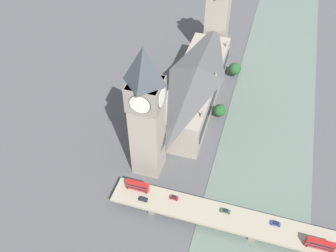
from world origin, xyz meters
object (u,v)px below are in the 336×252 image
double_decker_bus_rear (320,244)px  car_northbound_lead (225,211)px  road_bridge (254,225)px  double_decker_bus_lead (137,186)px  car_southbound_lead (143,199)px  victoria_tower (217,20)px  car_northbound_mid (174,198)px  parliament_hall (196,85)px  car_northbound_tail (276,223)px  clock_tower (146,111)px

double_decker_bus_rear → car_northbound_lead: size_ratio=2.59×
road_bridge → double_decker_bus_rear: double_decker_bus_rear is taller
double_decker_bus_lead → road_bridge: bearing=177.3°
double_decker_bus_lead → car_southbound_lead: bearing=132.4°
victoria_tower → double_decker_bus_rear: 155.65m
double_decker_bus_rear → car_northbound_mid: bearing=-5.1°
road_bridge → double_decker_bus_rear: size_ratio=11.20×
parliament_hall → car_northbound_mid: parliament_hall is taller
car_northbound_tail → car_southbound_lead: bearing=4.7°
road_bridge → car_northbound_lead: bearing=-10.0°
double_decker_bus_rear → car_southbound_lead: bearing=-0.6°
road_bridge → car_northbound_tail: size_ratio=31.11×
victoria_tower → car_northbound_mid: victoria_tower is taller
car_northbound_mid → car_southbound_lead: size_ratio=0.91×
victoria_tower → double_decker_bus_lead: 132.17m
victoria_tower → car_southbound_lead: victoria_tower is taller
car_northbound_lead → car_southbound_lead: size_ratio=1.06×
clock_tower → car_southbound_lead: size_ratio=16.85×
car_northbound_mid → car_southbound_lead: (13.34, 4.91, -0.03)m
victoria_tower → car_northbound_mid: size_ratio=14.62×
victoria_tower → double_decker_bus_rear: size_ratio=4.83×
double_decker_bus_rear → car_northbound_tail: size_ratio=2.78×
parliament_hall → car_northbound_tail: 92.68m
victoria_tower → parliament_hall: bearing=90.1°
clock_tower → car_southbound_lead: bearing=102.7°
clock_tower → double_decker_bus_lead: 35.96m
parliament_hall → clock_tower: (10.53, 55.59, 25.18)m
victoria_tower → car_southbound_lead: (5.07, 135.56, -20.51)m
victoria_tower → car_southbound_lead: 137.20m
double_decker_bus_lead → car_northbound_mid: 18.07m
parliament_hall → car_southbound_lead: size_ratio=21.03×
road_bridge → car_northbound_lead: car_northbound_lead is taller
car_northbound_tail → double_decker_bus_rear: bearing=162.5°
car_northbound_mid → victoria_tower: bearing=-86.4°
victoria_tower → double_decker_bus_rear: (-72.56, 136.44, -18.58)m
double_decker_bus_rear → double_decker_bus_lead: bearing=-4.1°
car_northbound_mid → car_northbound_tail: car_northbound_mid is taller
double_decker_bus_rear → car_northbound_mid: 64.58m
double_decker_bus_rear → car_northbound_tail: double_decker_bus_rear is taller
road_bridge → car_southbound_lead: (50.65, 2.42, 1.71)m
parliament_hall → car_southbound_lead: (5.13, 79.59, -7.32)m
double_decker_bus_lead → double_decker_bus_rear: size_ratio=0.94×
victoria_tower → car_northbound_mid: bearing=93.6°
clock_tower → car_northbound_tail: bearing=163.5°
parliament_hall → car_northbound_tail: size_ratio=21.25×
parliament_hall → car_southbound_lead: bearing=86.3°
parliament_hall → clock_tower: clock_tower is taller
car_northbound_lead → car_southbound_lead: car_southbound_lead is taller
car_northbound_lead → car_northbound_tail: 22.11m
car_northbound_tail → car_southbound_lead: size_ratio=0.99×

